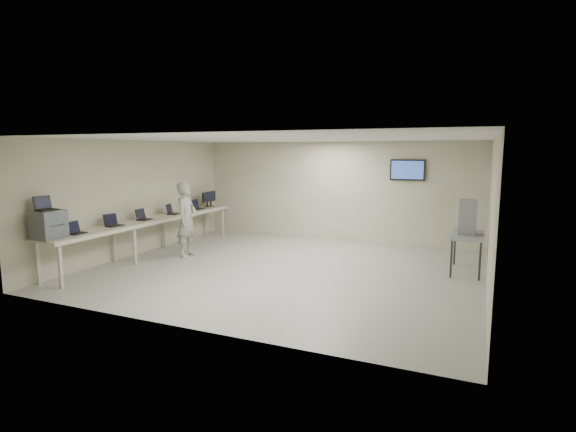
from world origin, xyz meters
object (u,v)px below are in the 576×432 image
at_px(soldier, 187,219).
at_px(side_table, 468,238).
at_px(equipment_box, 49,225).
at_px(workbench, 151,222).

bearing_deg(soldier, side_table, -87.14).
height_order(equipment_box, side_table, equipment_box).
height_order(soldier, side_table, soldier).
relative_size(workbench, side_table, 4.42).
distance_m(equipment_box, soldier, 3.14).
bearing_deg(workbench, soldier, 13.77).
xyz_separation_m(workbench, equipment_box, (-0.06, -2.75, 0.34)).
xyz_separation_m(equipment_box, side_table, (7.25, 4.13, -0.43)).
bearing_deg(workbench, equipment_box, -91.31).
bearing_deg(equipment_box, workbench, 88.58).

